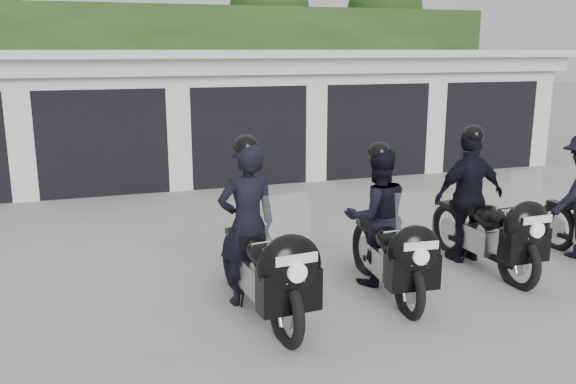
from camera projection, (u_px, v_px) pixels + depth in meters
name	position (u px, v px, depth m)	size (l,w,h in m)	color
ground	(349.00, 266.00, 8.61)	(80.00, 80.00, 0.00)	gray
garage_block	(224.00, 111.00, 15.73)	(16.40, 6.80, 2.96)	silver
background_vegetation	(203.00, 56.00, 20.03)	(20.00, 3.90, 5.80)	#1A3413
police_bike_a	(258.00, 244.00, 6.89)	(0.86, 2.41, 2.10)	black
police_bike_b	(382.00, 227.00, 7.64)	(0.91, 2.20, 1.91)	black
police_bike_c	(477.00, 206.00, 8.48)	(1.12, 2.32, 2.02)	black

